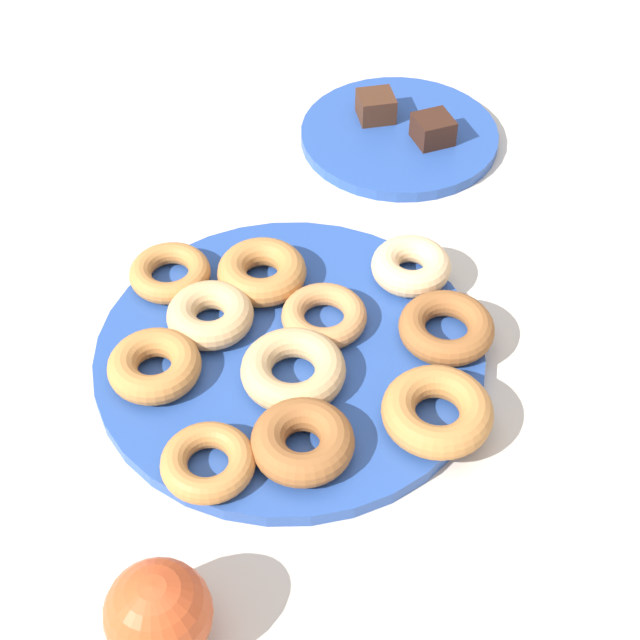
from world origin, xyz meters
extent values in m
plane|color=beige|center=(0.00, 0.00, 0.00)|extent=(2.40, 2.40, 0.00)
cylinder|color=#284C9E|center=(0.00, 0.00, 0.01)|extent=(0.37, 0.37, 0.01)
torus|color=#BC7A3D|center=(-0.01, -0.13, 0.03)|extent=(0.11, 0.11, 0.03)
torus|color=#C6844C|center=(-0.02, 0.04, 0.03)|extent=(0.10, 0.10, 0.02)
torus|color=#BC7A3D|center=(0.12, 0.10, 0.03)|extent=(0.14, 0.14, 0.03)
torus|color=tan|center=(-0.05, -0.06, 0.03)|extent=(0.10, 0.10, 0.03)
torus|color=#EABC84|center=(-0.06, 0.14, 0.03)|extent=(0.09, 0.09, 0.03)
torus|color=tan|center=(0.04, -0.01, 0.03)|extent=(0.12, 0.12, 0.03)
torus|color=#995B2D|center=(0.12, -0.02, 0.03)|extent=(0.12, 0.12, 0.03)
torus|color=#BC7A3D|center=(-0.09, 0.00, 0.03)|extent=(0.12, 0.12, 0.03)
torus|color=#BC7A3D|center=(-0.12, -0.09, 0.03)|extent=(0.11, 0.11, 0.02)
torus|color=#BC7A3D|center=(0.11, -0.10, 0.03)|extent=(0.11, 0.11, 0.02)
torus|color=#995B2D|center=(0.03, 0.15, 0.03)|extent=(0.12, 0.12, 0.03)
cylinder|color=#284C9E|center=(-0.30, 0.22, 0.01)|extent=(0.24, 0.24, 0.01)
cube|color=#472819|center=(-0.33, 0.21, 0.03)|extent=(0.05, 0.05, 0.03)
cube|color=#381E14|center=(-0.27, 0.25, 0.03)|extent=(0.04, 0.04, 0.03)
sphere|color=#CC4C23|center=(0.24, -0.17, 0.04)|extent=(0.08, 0.08, 0.08)
camera|label=1|loc=(0.58, -0.16, 0.68)|focal=53.97mm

